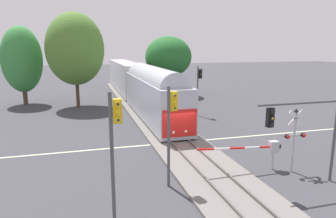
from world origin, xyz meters
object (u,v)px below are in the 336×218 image
Objects in this scene: commuter_train at (136,82)px; oak_behind_train at (75,49)px; traffic_signal_far_side at (199,83)px; elm_centre_background at (168,57)px; crossing_signal_mast at (295,134)px; traffic_signal_near_left at (115,137)px; traffic_signal_near_right at (314,120)px; traffic_signal_median at (171,120)px; pine_left_background at (22,60)px; crossing_gate_near at (265,148)px.

oak_behind_train is (-7.60, -1.09, 4.35)m from commuter_train.
elm_centre_background is (0.76, 14.72, 2.29)m from traffic_signal_far_side.
commuter_train is at bearing 100.76° from crossing_signal_mast.
traffic_signal_far_side is 0.94× the size of traffic_signal_near_left.
elm_centre_background is at bearing 23.63° from oak_behind_train.
oak_behind_train is at bearing 145.15° from traffic_signal_far_side.
traffic_signal_near_right is at bearing 5.03° from traffic_signal_near_left.
traffic_signal_near_left is 1.04× the size of traffic_signal_median.
pine_left_background is 20.20m from elm_centre_background.
traffic_signal_far_side reaches higher than crossing_signal_mast.
oak_behind_train reaches higher than crossing_gate_near.
elm_centre_background is (2.42, 30.00, 4.47)m from crossing_gate_near.
traffic_signal_near_right reaches higher than crossing_gate_near.
oak_behind_train is (-1.71, 27.44, 3.32)m from traffic_signal_near_left.
crossing_gate_near is 33.16m from pine_left_background.
commuter_train is 26.35m from crossing_signal_mast.
traffic_signal_near_left reaches higher than traffic_signal_near_right.
elm_centre_background is 14.73m from oak_behind_train.
pine_left_background is at bearing 122.13° from traffic_signal_near_right.
traffic_signal_median reaches higher than crossing_gate_near.
crossing_signal_mast is 34.41m from pine_left_background.
traffic_signal_median reaches higher than commuter_train.
elm_centre_background is at bearing 70.60° from traffic_signal_near_left.
crossing_gate_near is (3.43, -25.21, -1.36)m from commuter_train.
crossing_signal_mast is 0.73× the size of traffic_signal_near_right.
commuter_train is at bearing 99.61° from traffic_signal_near_right.
traffic_signal_far_side is (0.17, 15.96, 1.21)m from crossing_signal_mast.
traffic_signal_near_left is at bearing -101.67° from commuter_train.
traffic_signal_near_right is (7.35, -1.84, -0.02)m from traffic_signal_median.
crossing_signal_mast is 7.70m from traffic_signal_median.
traffic_signal_median is at bearing -78.70° from oak_behind_train.
traffic_signal_median reaches higher than traffic_signal_near_right.
oak_behind_train reaches higher than traffic_signal_near_right.
crossing_signal_mast is 2.14m from traffic_signal_near_right.
crossing_gate_near is 0.62× the size of elm_centre_background.
commuter_train is 7.40× the size of crossing_gate_near.
traffic_signal_near_left is 0.50× the size of oak_behind_train.
traffic_signal_far_side is at bearing -32.77° from pine_left_background.
traffic_signal_near_left is 1.07× the size of traffic_signal_near_right.
traffic_signal_far_side is 0.98× the size of traffic_signal_median.
oak_behind_train is (-13.45, -5.88, 1.25)m from elm_centre_background.
traffic_signal_median is 30.61m from pine_left_background.
traffic_signal_median is 0.55× the size of pine_left_background.
traffic_signal_median is at bearing -95.92° from commuter_train.
elm_centre_background is 0.78× the size of oak_behind_train.
pine_left_background reaches higher than commuter_train.
traffic_signal_near_right is at bearing -62.40° from crossing_gate_near.
traffic_signal_near_left is at bearing -174.97° from traffic_signal_near_right.
traffic_signal_near_right is (1.25, -2.39, 2.23)m from crossing_gate_near.
commuter_train is 8.83m from oak_behind_train.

